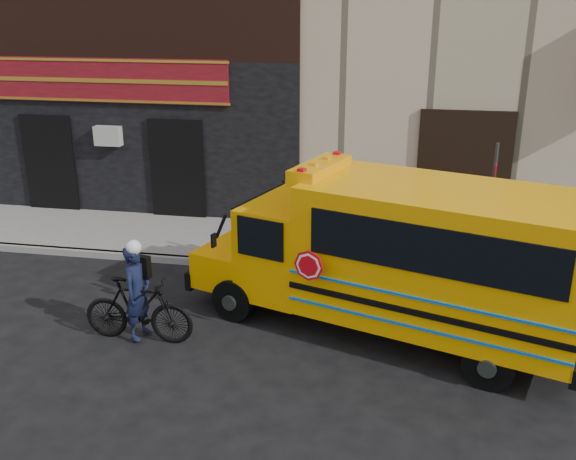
% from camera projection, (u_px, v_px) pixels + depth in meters
% --- Properties ---
extents(ground, '(120.00, 120.00, 0.00)m').
position_uv_depth(ground, '(249.00, 326.00, 11.63)').
color(ground, black).
rests_on(ground, ground).
extents(curb, '(40.00, 0.20, 0.15)m').
position_uv_depth(curb, '(277.00, 267.00, 14.01)').
color(curb, gray).
rests_on(curb, ground).
extents(sidewalk, '(40.00, 3.00, 0.15)m').
position_uv_depth(sidewalk, '(289.00, 243.00, 15.39)').
color(sidewalk, '#62615C').
rests_on(sidewalk, ground).
extents(school_bus, '(7.22, 4.16, 2.92)m').
position_uv_depth(school_bus, '(402.00, 254.00, 10.89)').
color(school_bus, black).
rests_on(school_bus, ground).
extents(sign_pole, '(0.07, 0.27, 3.03)m').
position_uv_depth(sign_pole, '(490.00, 212.00, 12.52)').
color(sign_pole, '#3F4642').
rests_on(sign_pole, ground).
extents(bicycle, '(1.95, 0.56, 1.17)m').
position_uv_depth(bicycle, '(138.00, 310.00, 10.96)').
color(bicycle, black).
rests_on(bicycle, ground).
extents(cyclist, '(0.50, 0.67, 1.68)m').
position_uv_depth(cyclist, '(138.00, 295.00, 10.93)').
color(cyclist, black).
rests_on(cyclist, ground).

